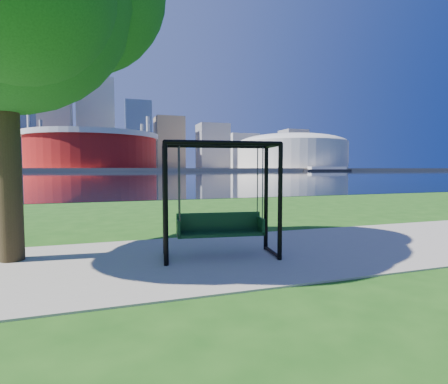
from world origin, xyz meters
name	(u,v)px	position (x,y,z in m)	size (l,w,h in m)	color
ground	(229,250)	(0.00, 0.00, 0.00)	(900.00, 900.00, 0.00)	#1E5114
path	(238,255)	(0.00, -0.50, 0.01)	(120.00, 4.00, 0.03)	#9E937F
river	(115,174)	(0.00, 102.00, 0.01)	(900.00, 180.00, 0.02)	black
far_bank	(109,169)	(0.00, 306.00, 1.00)	(900.00, 228.00, 2.00)	#937F60
stadium	(93,149)	(-10.00, 235.00, 14.23)	(83.00, 83.00, 32.00)	maroon
arena	(292,150)	(135.00, 235.00, 15.87)	(84.00, 84.00, 26.56)	beige
skyline	(103,129)	(-4.27, 319.39, 35.89)	(392.00, 66.00, 96.50)	gray
swing	(220,203)	(-0.39, -0.57, 1.07)	(2.28, 1.23, 2.22)	black
barge	(327,169)	(134.02, 187.10, 1.37)	(31.04, 12.62, 3.02)	black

